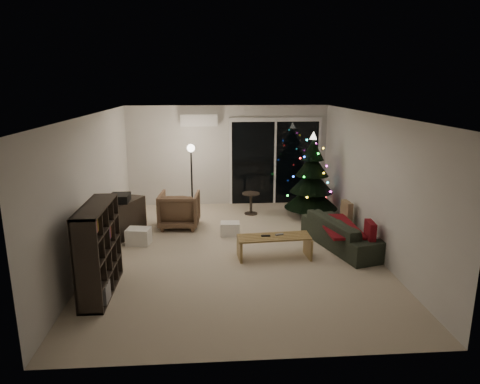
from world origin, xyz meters
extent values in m
plane|color=beige|center=(0.00, 0.00, 0.00)|extent=(6.50, 6.50, 0.00)
plane|color=white|center=(0.00, 0.00, 2.50)|extent=(6.50, 6.50, 0.00)
cube|color=silver|center=(0.00, 3.25, 1.25)|extent=(5.00, 0.02, 2.50)
cube|color=silver|center=(0.00, -3.25, 1.25)|extent=(5.00, 0.02, 2.50)
cube|color=silver|center=(-2.50, 0.00, 1.25)|extent=(0.02, 6.50, 2.50)
cube|color=silver|center=(2.50, 0.00, 1.25)|extent=(0.02, 6.50, 2.50)
cube|color=black|center=(1.20, 3.23, 1.05)|extent=(2.20, 0.02, 2.10)
cube|color=white|center=(-0.70, 3.13, 2.15)|extent=(0.90, 0.22, 0.28)
cube|color=#3F3833|center=(1.20, 3.75, -0.05)|extent=(2.60, 1.00, 0.10)
cube|color=white|center=(1.20, 4.15, 0.50)|extent=(2.20, 0.06, 1.00)
cube|color=black|center=(-2.25, 0.93, 0.37)|extent=(0.86, 1.25, 0.73)
cube|color=black|center=(-2.25, 0.93, 0.81)|extent=(0.37, 0.44, 0.16)
imported|color=brown|center=(-1.13, 1.47, 0.38)|extent=(0.88, 0.90, 0.77)
cube|color=beige|center=(-1.09, 1.65, 0.20)|extent=(0.46, 0.46, 0.41)
cube|color=white|center=(-1.85, 0.48, 0.16)|extent=(0.48, 0.40, 0.31)
cube|color=white|center=(-0.06, 0.86, 0.14)|extent=(0.40, 0.31, 0.27)
cylinder|color=black|center=(0.50, 2.30, 0.26)|extent=(0.47, 0.47, 0.52)
cylinder|color=black|center=(-0.88, 2.22, 0.81)|extent=(0.26, 0.26, 1.63)
imported|color=#2C3427|center=(2.05, 0.07, 0.29)|extent=(1.27, 2.09, 0.57)
cube|color=#650615|center=(1.95, 0.07, 0.41)|extent=(0.61, 1.41, 0.05)
cube|color=brown|center=(2.30, 0.72, 0.52)|extent=(0.14, 0.38, 0.38)
cube|color=#650615|center=(2.30, -0.58, 0.52)|extent=(0.14, 0.38, 0.38)
cube|color=black|center=(0.51, -0.37, 0.42)|extent=(0.16, 0.05, 0.02)
cube|color=slate|center=(0.76, -0.32, 0.42)|extent=(0.16, 0.09, 0.02)
cone|color=black|center=(1.86, 1.98, 0.99)|extent=(1.52, 1.52, 1.98)
camera|label=1|loc=(-0.45, -7.41, 3.01)|focal=32.00mm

